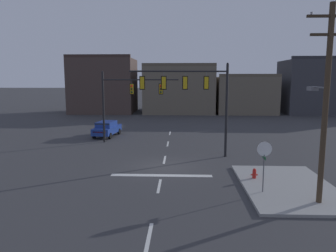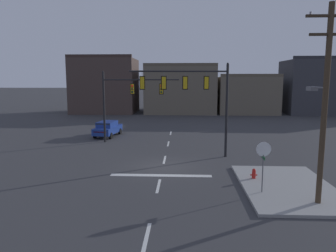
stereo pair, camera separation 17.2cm
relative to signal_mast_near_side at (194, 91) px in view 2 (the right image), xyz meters
The scene contains 11 objects.
ground_plane 6.30m from the signal_mast_near_side, 126.53° to the right, with size 400.00×400.00×0.00m, color #353538.
sidewalk_near_corner 9.95m from the signal_mast_near_side, 54.24° to the right, with size 5.00×8.00×0.15m, color gray.
stop_bar_paint 7.45m from the signal_mast_near_side, 113.88° to the right, with size 6.40×0.50×0.01m, color silver.
lane_centreline 5.64m from the signal_mast_near_side, 156.22° to the right, with size 0.16×26.40×0.01m.
signal_mast_near_side is the anchor object (origin of this frame).
signal_mast_far_side 8.46m from the signal_mast_near_side, 138.03° to the left, with size 7.23×0.37×6.79m.
stop_sign 9.26m from the signal_mast_near_side, 67.61° to the right, with size 0.76×0.64×2.83m.
car_lot_nearside 13.15m from the signal_mast_near_side, 135.17° to the left, with size 2.36×4.61×1.61m.
utility_pole 10.95m from the signal_mast_near_side, 58.71° to the right, with size 2.20×2.06×9.40m.
fire_hydrant 8.22m from the signal_mast_near_side, 59.23° to the right, with size 0.40×0.30×0.75m.
building_row 35.84m from the signal_mast_near_side, 73.87° to the left, with size 58.43×13.43×10.09m.
Camera 2 is at (1.37, -21.52, 6.03)m, focal length 34.27 mm.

